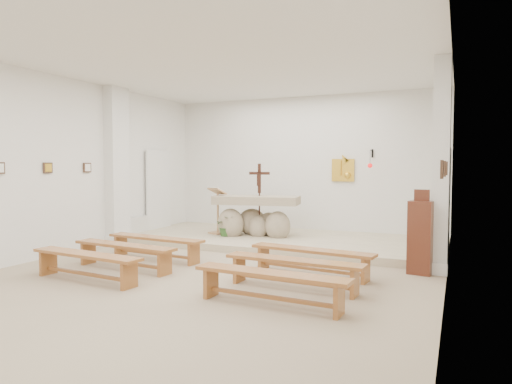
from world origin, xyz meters
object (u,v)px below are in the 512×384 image
at_px(crucifix_stand, 259,194).
at_px(donation_pedestal, 421,237).
at_px(bench_left_front, 155,243).
at_px(lectern, 217,210).
at_px(bench_left_third, 86,260).
at_px(altar, 256,219).
at_px(bench_right_front, 311,256).
at_px(bench_right_third, 271,280).
at_px(bench_right_second, 294,266).
at_px(bench_left_second, 124,250).

height_order(crucifix_stand, donation_pedestal, crucifix_stand).
bearing_deg(bench_left_front, lectern, 95.97).
xyz_separation_m(crucifix_stand, bench_left_third, (-0.96, -4.40, -0.78)).
distance_m(altar, bench_right_front, 3.37).
xyz_separation_m(donation_pedestal, bench_left_third, (-4.62, -2.60, -0.28)).
height_order(altar, bench_left_front, altar).
distance_m(bench_left_front, bench_right_third, 3.49).
bearing_deg(donation_pedestal, altar, 163.20).
bearing_deg(crucifix_stand, altar, -135.73).
bearing_deg(lectern, donation_pedestal, 1.97).
distance_m(bench_right_front, bench_right_second, 0.87).
distance_m(bench_right_second, bench_left_third, 3.15).
bearing_deg(altar, bench_left_second, -114.15).
relative_size(altar, bench_right_third, 0.99).
distance_m(lectern, bench_left_second, 3.37).
distance_m(lectern, bench_right_second, 4.57).
distance_m(altar, crucifix_stand, 0.58).
bearing_deg(bench_right_front, bench_left_front, -172.97).
height_order(crucifix_stand, bench_right_second, crucifix_stand).
bearing_deg(bench_left_third, altar, 83.42).
bearing_deg(bench_right_third, bench_left_second, 167.32).
distance_m(lectern, donation_pedestal, 4.94).
relative_size(lectern, bench_right_second, 0.54).
relative_size(bench_left_front, bench_left_second, 1.00).
bearing_deg(crucifix_stand, bench_right_third, -66.32).
bearing_deg(donation_pedestal, bench_right_second, -124.31).
height_order(lectern, bench_right_front, lectern).
relative_size(crucifix_stand, bench_right_second, 0.80).
height_order(altar, crucifix_stand, crucifix_stand).
distance_m(bench_left_second, bench_left_third, 0.87).
xyz_separation_m(donation_pedestal, bench_right_front, (-1.58, -0.87, -0.28)).
xyz_separation_m(altar, bench_right_third, (2.14, -4.33, -0.21)).
xyz_separation_m(crucifix_stand, bench_right_second, (2.07, -3.53, -0.78)).
bearing_deg(bench_left_third, bench_right_front, 34.83).
xyz_separation_m(bench_left_front, bench_right_third, (3.03, -1.73, 0.00)).
bearing_deg(bench_left_third, donation_pedestal, 34.46).
bearing_deg(bench_left_second, altar, 81.00).
bearing_deg(bench_left_second, bench_right_third, -10.55).
bearing_deg(altar, bench_right_third, -73.45).
height_order(bench_right_second, bench_left_third, same).
bearing_deg(crucifix_stand, lectern, -171.46).
xyz_separation_m(donation_pedestal, bench_left_front, (-4.62, -0.87, -0.28)).
distance_m(bench_left_front, bench_left_third, 1.73).
bearing_deg(lectern, bench_left_front, -67.79).
bearing_deg(bench_right_second, altar, 124.88).
bearing_deg(crucifix_stand, bench_right_front, -53.67).
bearing_deg(altar, crucifix_stand, 36.09).
distance_m(bench_right_front, bench_left_second, 3.15).
distance_m(crucifix_stand, donation_pedestal, 4.11).
distance_m(altar, bench_left_third, 4.43).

